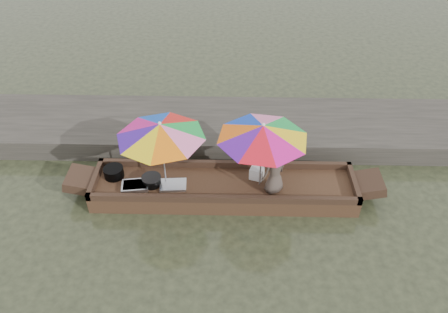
{
  "coord_description": "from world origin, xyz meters",
  "views": [
    {
      "loc": [
        0.16,
        -6.86,
        6.57
      ],
      "look_at": [
        0.0,
        0.1,
        1.0
      ],
      "focal_mm": 35.0,
      "sensor_mm": 36.0,
      "label": 1
    }
  ],
  "objects_px": {
    "cooking_pot": "(114,172)",
    "tray_crayfish": "(135,186)",
    "boat_hull": "(224,189)",
    "umbrella_stern": "(261,155)",
    "vendor": "(275,170)",
    "charcoal_grill": "(152,181)",
    "tray_scallop": "(173,185)",
    "umbrella_bow": "(163,154)",
    "supply_bag": "(257,173)"
  },
  "relations": [
    {
      "from": "tray_crayfish",
      "to": "supply_bag",
      "type": "relative_size",
      "value": 1.97
    },
    {
      "from": "tray_scallop",
      "to": "umbrella_bow",
      "type": "xyz_separation_m",
      "value": [
        -0.16,
        0.11,
        0.74
      ]
    },
    {
      "from": "charcoal_grill",
      "to": "umbrella_stern",
      "type": "relative_size",
      "value": 0.21
    },
    {
      "from": "charcoal_grill",
      "to": "umbrella_bow",
      "type": "height_order",
      "value": "umbrella_bow"
    },
    {
      "from": "tray_crayfish",
      "to": "vendor",
      "type": "relative_size",
      "value": 0.5
    },
    {
      "from": "cooking_pot",
      "to": "tray_crayfish",
      "type": "bearing_deg",
      "value": -33.89
    },
    {
      "from": "cooking_pot",
      "to": "tray_crayfish",
      "type": "height_order",
      "value": "cooking_pot"
    },
    {
      "from": "vendor",
      "to": "tray_crayfish",
      "type": "bearing_deg",
      "value": -35.95
    },
    {
      "from": "supply_bag",
      "to": "vendor",
      "type": "bearing_deg",
      "value": -48.66
    },
    {
      "from": "boat_hull",
      "to": "umbrella_stern",
      "type": "xyz_separation_m",
      "value": [
        0.75,
        0.0,
        0.95
      ]
    },
    {
      "from": "cooking_pot",
      "to": "vendor",
      "type": "xyz_separation_m",
      "value": [
        3.4,
        -0.36,
        0.44
      ]
    },
    {
      "from": "cooking_pot",
      "to": "tray_crayfish",
      "type": "distance_m",
      "value": 0.62
    },
    {
      "from": "boat_hull",
      "to": "umbrella_bow",
      "type": "xyz_separation_m",
      "value": [
        -1.23,
        0.0,
        0.95
      ]
    },
    {
      "from": "boat_hull",
      "to": "umbrella_bow",
      "type": "distance_m",
      "value": 1.55
    },
    {
      "from": "tray_crayfish",
      "to": "tray_scallop",
      "type": "height_order",
      "value": "tray_crayfish"
    },
    {
      "from": "umbrella_bow",
      "to": "tray_scallop",
      "type": "bearing_deg",
      "value": -34.56
    },
    {
      "from": "tray_crayfish",
      "to": "tray_scallop",
      "type": "bearing_deg",
      "value": 4.05
    },
    {
      "from": "tray_scallop",
      "to": "umbrella_stern",
      "type": "xyz_separation_m",
      "value": [
        1.82,
        0.11,
        0.74
      ]
    },
    {
      "from": "boat_hull",
      "to": "cooking_pot",
      "type": "relative_size",
      "value": 13.13
    },
    {
      "from": "cooking_pot",
      "to": "charcoal_grill",
      "type": "bearing_deg",
      "value": -15.56
    },
    {
      "from": "tray_crayfish",
      "to": "umbrella_stern",
      "type": "height_order",
      "value": "umbrella_stern"
    },
    {
      "from": "tray_scallop",
      "to": "supply_bag",
      "type": "distance_m",
      "value": 1.79
    },
    {
      "from": "tray_scallop",
      "to": "umbrella_stern",
      "type": "bearing_deg",
      "value": 3.51
    },
    {
      "from": "cooking_pot",
      "to": "umbrella_stern",
      "type": "distance_m",
      "value": 3.2
    },
    {
      "from": "boat_hull",
      "to": "supply_bag",
      "type": "xyz_separation_m",
      "value": [
        0.7,
        0.19,
        0.3
      ]
    },
    {
      "from": "charcoal_grill",
      "to": "umbrella_stern",
      "type": "xyz_separation_m",
      "value": [
        2.27,
        0.06,
        0.68
      ]
    },
    {
      "from": "charcoal_grill",
      "to": "cooking_pot",
      "type": "bearing_deg",
      "value": 164.44
    },
    {
      "from": "supply_bag",
      "to": "vendor",
      "type": "relative_size",
      "value": 0.25
    },
    {
      "from": "charcoal_grill",
      "to": "supply_bag",
      "type": "bearing_deg",
      "value": 6.4
    },
    {
      "from": "tray_scallop",
      "to": "supply_bag",
      "type": "height_order",
      "value": "supply_bag"
    },
    {
      "from": "supply_bag",
      "to": "umbrella_bow",
      "type": "height_order",
      "value": "umbrella_bow"
    },
    {
      "from": "boat_hull",
      "to": "tray_scallop",
      "type": "relative_size",
      "value": 10.09
    },
    {
      "from": "tray_crayfish",
      "to": "supply_bag",
      "type": "distance_m",
      "value": 2.58
    },
    {
      "from": "boat_hull",
      "to": "tray_crayfish",
      "type": "xyz_separation_m",
      "value": [
        -1.86,
        -0.17,
        0.22
      ]
    },
    {
      "from": "cooking_pot",
      "to": "charcoal_grill",
      "type": "xyz_separation_m",
      "value": [
        0.85,
        -0.24,
        -0.02
      ]
    },
    {
      "from": "tray_crayfish",
      "to": "umbrella_bow",
      "type": "xyz_separation_m",
      "value": [
        0.63,
        0.17,
        0.73
      ]
    },
    {
      "from": "cooking_pot",
      "to": "umbrella_bow",
      "type": "height_order",
      "value": "umbrella_bow"
    },
    {
      "from": "charcoal_grill",
      "to": "umbrella_bow",
      "type": "xyz_separation_m",
      "value": [
        0.29,
        0.06,
        0.68
      ]
    },
    {
      "from": "tray_scallop",
      "to": "vendor",
      "type": "distance_m",
      "value": 2.16
    },
    {
      "from": "tray_crayfish",
      "to": "umbrella_stern",
      "type": "relative_size",
      "value": 0.3
    },
    {
      "from": "boat_hull",
      "to": "cooking_pot",
      "type": "bearing_deg",
      "value": 175.7
    },
    {
      "from": "boat_hull",
      "to": "vendor",
      "type": "height_order",
      "value": "vendor"
    },
    {
      "from": "tray_scallop",
      "to": "tray_crayfish",
      "type": "bearing_deg",
      "value": -175.95
    },
    {
      "from": "tray_crayfish",
      "to": "charcoal_grill",
      "type": "distance_m",
      "value": 0.36
    },
    {
      "from": "boat_hull",
      "to": "umbrella_stern",
      "type": "bearing_deg",
      "value": 0.0
    },
    {
      "from": "boat_hull",
      "to": "supply_bag",
      "type": "relative_size",
      "value": 19.86
    },
    {
      "from": "cooking_pot",
      "to": "tray_scallop",
      "type": "distance_m",
      "value": 1.34
    },
    {
      "from": "vendor",
      "to": "boat_hull",
      "type": "bearing_deg",
      "value": -45.72
    },
    {
      "from": "umbrella_stern",
      "to": "supply_bag",
      "type": "bearing_deg",
      "value": 106.2
    },
    {
      "from": "tray_scallop",
      "to": "charcoal_grill",
      "type": "height_order",
      "value": "charcoal_grill"
    }
  ]
}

